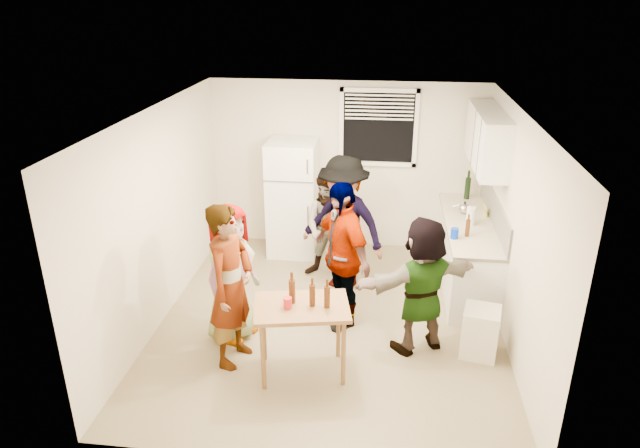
# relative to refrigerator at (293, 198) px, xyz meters

# --- Properties ---
(room) EXTENTS (4.00, 4.50, 2.50)m
(room) POSITION_rel_refrigerator_xyz_m (0.75, -1.88, -0.85)
(room) COLOR beige
(room) RESTS_ON ground
(window) EXTENTS (1.12, 0.10, 1.06)m
(window) POSITION_rel_refrigerator_xyz_m (1.20, 0.33, 1.00)
(window) COLOR white
(window) RESTS_ON room
(refrigerator) EXTENTS (0.70, 0.70, 1.70)m
(refrigerator) POSITION_rel_refrigerator_xyz_m (0.00, 0.00, 0.00)
(refrigerator) COLOR white
(refrigerator) RESTS_ON ground
(counter_lower) EXTENTS (0.60, 2.20, 0.86)m
(counter_lower) POSITION_rel_refrigerator_xyz_m (2.45, -0.73, -0.42)
(counter_lower) COLOR white
(counter_lower) RESTS_ON ground
(countertop) EXTENTS (0.64, 2.22, 0.04)m
(countertop) POSITION_rel_refrigerator_xyz_m (2.45, -0.73, 0.03)
(countertop) COLOR beige
(countertop) RESTS_ON counter_lower
(backsplash) EXTENTS (0.03, 2.20, 0.36)m
(backsplash) POSITION_rel_refrigerator_xyz_m (2.74, -0.73, 0.23)
(backsplash) COLOR #A5A298
(backsplash) RESTS_ON countertop
(upper_cabinets) EXTENTS (0.34, 1.60, 0.70)m
(upper_cabinets) POSITION_rel_refrigerator_xyz_m (2.58, -0.53, 1.10)
(upper_cabinets) COLOR white
(upper_cabinets) RESTS_ON room
(kettle) EXTENTS (0.26, 0.24, 0.18)m
(kettle) POSITION_rel_refrigerator_xyz_m (2.40, -0.45, 0.05)
(kettle) COLOR silver
(kettle) RESTS_ON countertop
(paper_towel) EXTENTS (0.11, 0.11, 0.24)m
(paper_towel) POSITION_rel_refrigerator_xyz_m (2.43, -0.84, 0.05)
(paper_towel) COLOR white
(paper_towel) RESTS_ON countertop
(wine_bottle) EXTENTS (0.08, 0.08, 0.31)m
(wine_bottle) POSITION_rel_refrigerator_xyz_m (2.50, 0.14, 0.05)
(wine_bottle) COLOR black
(wine_bottle) RESTS_ON countertop
(beer_bottle_counter) EXTENTS (0.06, 0.06, 0.21)m
(beer_bottle_counter) POSITION_rel_refrigerator_xyz_m (2.35, -1.21, 0.05)
(beer_bottle_counter) COLOR #47230C
(beer_bottle_counter) RESTS_ON countertop
(blue_cup) EXTENTS (0.10, 0.10, 0.13)m
(blue_cup) POSITION_rel_refrigerator_xyz_m (2.19, -1.30, 0.05)
(blue_cup) COLOR #0735CB
(blue_cup) RESTS_ON countertop
(picture_frame) EXTENTS (0.02, 0.16, 0.13)m
(picture_frame) POSITION_rel_refrigerator_xyz_m (2.67, -0.49, 0.12)
(picture_frame) COLOR gold
(picture_frame) RESTS_ON countertop
(trash_bin) EXTENTS (0.45, 0.45, 0.55)m
(trash_bin) POSITION_rel_refrigerator_xyz_m (2.42, -2.36, -0.60)
(trash_bin) COLOR silver
(trash_bin) RESTS_ON ground
(serving_table) EXTENTS (1.04, 0.79, 0.79)m
(serving_table) POSITION_rel_refrigerator_xyz_m (0.57, -2.90, -0.85)
(serving_table) COLOR brown
(serving_table) RESTS_ON ground
(beer_bottle_table) EXTENTS (0.07, 0.07, 0.25)m
(beer_bottle_table) POSITION_rel_refrigerator_xyz_m (0.46, -2.85, -0.06)
(beer_bottle_table) COLOR #47230C
(beer_bottle_table) RESTS_ON serving_table
(red_cup) EXTENTS (0.08, 0.08, 0.11)m
(red_cup) POSITION_rel_refrigerator_xyz_m (0.44, -2.95, -0.06)
(red_cup) COLOR red
(red_cup) RESTS_ON serving_table
(guest_grey) EXTENTS (1.77, 1.30, 0.51)m
(guest_grey) POSITION_rel_refrigerator_xyz_m (-0.32, -2.32, -0.85)
(guest_grey) COLOR #989898
(guest_grey) RESTS_ON ground
(guest_stripe) EXTENTS (1.88, 1.07, 0.42)m
(guest_stripe) POSITION_rel_refrigerator_xyz_m (-0.19, -2.76, -0.85)
(guest_stripe) COLOR #141933
(guest_stripe) RESTS_ON ground
(guest_back_left) EXTENTS (1.03, 1.61, 0.56)m
(guest_back_left) POSITION_rel_refrigerator_xyz_m (0.63, -0.78, -0.85)
(guest_back_left) COLOR brown
(guest_back_left) RESTS_ON ground
(guest_back_right) EXTENTS (1.82, 2.12, 0.67)m
(guest_back_right) POSITION_rel_refrigerator_xyz_m (0.82, -1.02, -0.85)
(guest_back_right) COLOR #434348
(guest_back_right) RESTS_ON ground
(guest_black) EXTENTS (2.02, 1.89, 0.43)m
(guest_black) POSITION_rel_refrigerator_xyz_m (0.87, -1.88, -0.85)
(guest_black) COLOR black
(guest_black) RESTS_ON ground
(guest_orange) EXTENTS (1.99, 2.04, 0.46)m
(guest_orange) POSITION_rel_refrigerator_xyz_m (1.77, -2.31, -0.85)
(guest_orange) COLOR #D57150
(guest_orange) RESTS_ON ground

